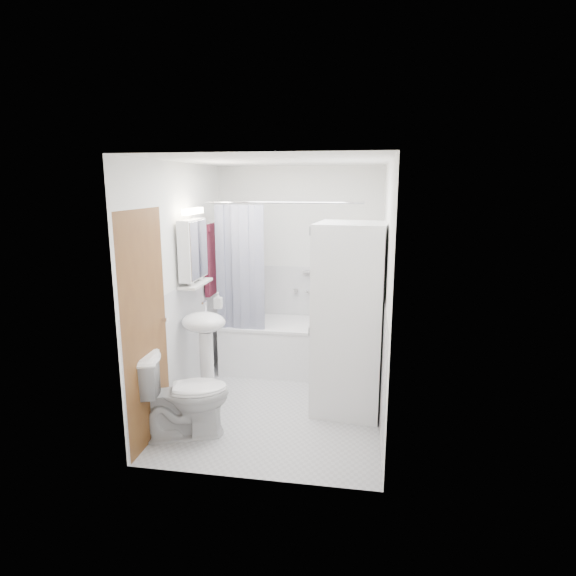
% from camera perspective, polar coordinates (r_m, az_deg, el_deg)
% --- Properties ---
extents(floor, '(2.60, 2.60, 0.00)m').
position_cam_1_polar(floor, '(5.05, -0.90, -13.51)').
color(floor, '#BABABF').
rests_on(floor, ground).
extents(room_walls, '(2.60, 2.60, 2.60)m').
position_cam_1_polar(room_walls, '(4.60, -0.97, 3.41)').
color(room_walls, white).
rests_on(room_walls, ground).
extents(wainscot, '(1.98, 2.58, 2.58)m').
position_cam_1_polar(wainscot, '(5.09, -0.33, -5.99)').
color(wainscot, white).
rests_on(wainscot, ground).
extents(door, '(0.05, 2.00, 2.00)m').
position_cam_1_polar(door, '(4.47, -14.35, -3.65)').
color(door, brown).
rests_on(door, ground).
extents(bathtub, '(1.53, 0.73, 0.59)m').
position_cam_1_polar(bathtub, '(5.78, -0.05, -6.64)').
color(bathtub, white).
rests_on(bathtub, ground).
extents(tub_spout, '(0.04, 0.12, 0.04)m').
position_cam_1_polar(tub_spout, '(5.91, 2.40, -0.36)').
color(tub_spout, silver).
rests_on(tub_spout, room_walls).
extents(curtain_rod, '(1.71, 0.02, 0.02)m').
position_cam_1_polar(curtain_rod, '(5.17, -0.62, 10.10)').
color(curtain_rod, silver).
rests_on(curtain_rod, room_walls).
extents(shower_curtain, '(0.55, 0.02, 1.45)m').
position_cam_1_polar(shower_curtain, '(5.36, -5.68, 2.04)').
color(shower_curtain, '#131842').
rests_on(shower_curtain, curtain_rod).
extents(sink, '(0.44, 0.37, 1.04)m').
position_cam_1_polar(sink, '(4.90, -9.87, -5.67)').
color(sink, white).
rests_on(sink, ground).
extents(medicine_cabinet, '(0.13, 0.50, 0.71)m').
position_cam_1_polar(medicine_cabinet, '(4.93, -11.19, 4.69)').
color(medicine_cabinet, white).
rests_on(medicine_cabinet, room_walls).
extents(shelf, '(0.18, 0.54, 0.02)m').
position_cam_1_polar(shelf, '(4.98, -10.86, 0.52)').
color(shelf, silver).
rests_on(shelf, room_walls).
extents(shower_caddy, '(0.22, 0.06, 0.02)m').
position_cam_1_polar(shower_caddy, '(5.84, 2.89, 1.94)').
color(shower_caddy, silver).
rests_on(shower_caddy, room_walls).
extents(towel, '(0.07, 0.34, 0.83)m').
position_cam_1_polar(towel, '(5.57, -9.10, 3.52)').
color(towel, '#5A1827').
rests_on(towel, room_walls).
extents(washer_dryer, '(0.72, 0.72, 1.85)m').
position_cam_1_polar(washer_dryer, '(4.67, 7.31, -3.66)').
color(washer_dryer, white).
rests_on(washer_dryer, ground).
extents(toilet, '(0.89, 0.68, 0.77)m').
position_cam_1_polar(toilet, '(4.42, -12.19, -12.22)').
color(toilet, white).
rests_on(toilet, ground).
extents(soap_pump, '(0.08, 0.17, 0.08)m').
position_cam_1_polar(soap_pump, '(5.12, -8.28, -1.95)').
color(soap_pump, gray).
rests_on(soap_pump, sink).
extents(shelf_bottle, '(0.07, 0.18, 0.07)m').
position_cam_1_polar(shelf_bottle, '(4.84, -11.49, 0.72)').
color(shelf_bottle, gray).
rests_on(shelf_bottle, shelf).
extents(shelf_cup, '(0.10, 0.09, 0.10)m').
position_cam_1_polar(shelf_cup, '(5.08, -10.42, 1.49)').
color(shelf_cup, gray).
rests_on(shelf_cup, shelf).
extents(shampoo_a, '(0.13, 0.17, 0.13)m').
position_cam_1_polar(shampoo_a, '(5.81, 4.66, 2.63)').
color(shampoo_a, gray).
rests_on(shampoo_a, shower_caddy).
extents(shampoo_b, '(0.08, 0.21, 0.08)m').
position_cam_1_polar(shampoo_b, '(5.81, 5.84, 2.34)').
color(shampoo_b, navy).
rests_on(shampoo_b, shower_caddy).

